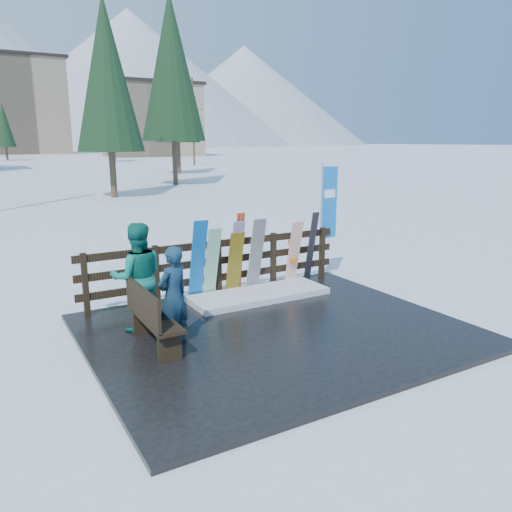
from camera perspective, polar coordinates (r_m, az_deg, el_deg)
ground at (r=8.44m, az=2.37°, el=-8.78°), size 700.00×700.00×0.00m
deck at (r=8.42m, az=2.38°, el=-8.52°), size 6.00×5.00×0.08m
fence at (r=10.05m, az=-4.31°, el=-0.78°), size 5.60×0.10×1.15m
snow_patch at (r=9.97m, az=0.34°, el=-4.44°), size 2.79×1.00×0.12m
bench at (r=7.65m, az=-12.01°, el=-6.62°), size 0.41×1.50×0.97m
snowboard_0 at (r=9.60m, az=-6.67°, el=-0.56°), size 0.29×0.43×1.62m
snowboard_1 at (r=9.74m, az=-5.08°, el=-0.86°), size 0.27×0.42×1.45m
snowboard_2 at (r=9.97m, az=-2.45°, el=-0.88°), size 0.30×0.33×1.31m
snowboard_3 at (r=9.95m, az=-2.37°, el=-0.26°), size 0.25×0.40×1.53m
snowboard_4 at (r=10.17m, az=-0.02°, el=0.08°), size 0.29×0.37×1.54m
snowboard_5 at (r=10.67m, az=4.34°, el=0.29°), size 0.27×0.32×1.41m
ski_pair_a at (r=10.05m, az=-1.97°, el=0.28°), size 0.16×0.24×1.67m
ski_pair_b at (r=11.00m, az=6.33°, el=1.04°), size 0.17×0.31×1.57m
rental_flag at (r=11.35m, az=8.14°, el=5.58°), size 0.45×0.04×2.60m
person_front at (r=7.61m, az=-9.44°, el=-4.58°), size 0.66×0.56×1.55m
person_back at (r=8.30m, az=-13.37°, el=-2.39°), size 0.99×0.85×1.79m
trees at (r=53.87m, az=-23.39°, el=14.71°), size 42.10×68.69×12.46m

